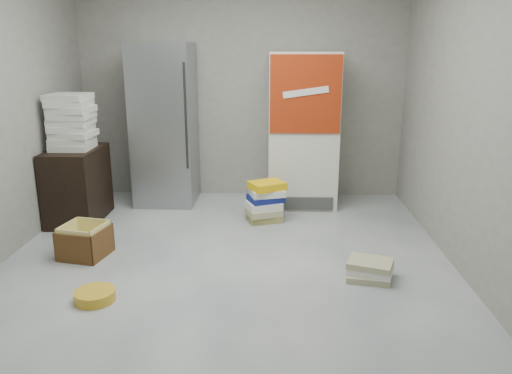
{
  "coord_description": "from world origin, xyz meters",
  "views": [
    {
      "loc": [
        0.42,
        -3.76,
        1.86
      ],
      "look_at": [
        0.25,
        0.7,
        0.6
      ],
      "focal_mm": 35.0,
      "sensor_mm": 36.0,
      "label": 1
    }
  ],
  "objects_px": {
    "wood_shelf": "(78,185)",
    "cardboard_box": "(85,243)",
    "steel_fridge": "(165,125)",
    "coke_cooler": "(303,130)",
    "phonebook_stack_main": "(265,201)"
  },
  "relations": [
    {
      "from": "phonebook_stack_main",
      "to": "cardboard_box",
      "type": "relative_size",
      "value": 1.06
    },
    {
      "from": "steel_fridge",
      "to": "phonebook_stack_main",
      "type": "xyz_separation_m",
      "value": [
        1.22,
        -0.68,
        -0.73
      ]
    },
    {
      "from": "coke_cooler",
      "to": "wood_shelf",
      "type": "height_order",
      "value": "coke_cooler"
    },
    {
      "from": "steel_fridge",
      "to": "cardboard_box",
      "type": "bearing_deg",
      "value": -103.35
    },
    {
      "from": "wood_shelf",
      "to": "cardboard_box",
      "type": "height_order",
      "value": "wood_shelf"
    },
    {
      "from": "coke_cooler",
      "to": "phonebook_stack_main",
      "type": "distance_m",
      "value": 1.05
    },
    {
      "from": "coke_cooler",
      "to": "cardboard_box",
      "type": "height_order",
      "value": "coke_cooler"
    },
    {
      "from": "phonebook_stack_main",
      "to": "wood_shelf",
      "type": "bearing_deg",
      "value": 160.51
    },
    {
      "from": "steel_fridge",
      "to": "wood_shelf",
      "type": "xyz_separation_m",
      "value": [
        -0.83,
        -0.73,
        -0.55
      ]
    },
    {
      "from": "wood_shelf",
      "to": "cardboard_box",
      "type": "relative_size",
      "value": 1.78
    },
    {
      "from": "coke_cooler",
      "to": "wood_shelf",
      "type": "bearing_deg",
      "value": -163.72
    },
    {
      "from": "wood_shelf",
      "to": "steel_fridge",
      "type": "bearing_deg",
      "value": 41.31
    },
    {
      "from": "wood_shelf",
      "to": "cardboard_box",
      "type": "distance_m",
      "value": 1.11
    },
    {
      "from": "steel_fridge",
      "to": "cardboard_box",
      "type": "height_order",
      "value": "steel_fridge"
    },
    {
      "from": "steel_fridge",
      "to": "coke_cooler",
      "type": "xyz_separation_m",
      "value": [
        1.65,
        -0.01,
        -0.05
      ]
    }
  ]
}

